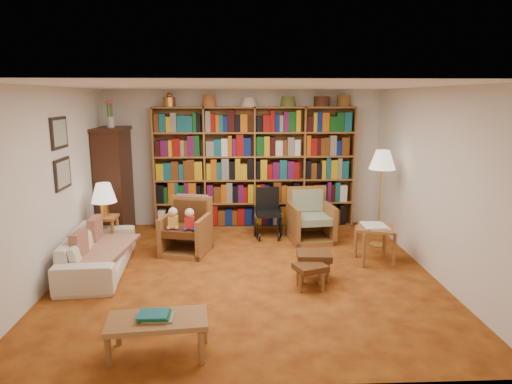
{
  "coord_description": "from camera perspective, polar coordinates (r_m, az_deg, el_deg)",
  "views": [
    {
      "loc": [
        -0.13,
        -5.88,
        2.37
      ],
      "look_at": [
        0.15,
        0.6,
        1.01
      ],
      "focal_mm": 32.0,
      "sensor_mm": 36.0,
      "label": 1
    }
  ],
  "objects": [
    {
      "name": "sofa",
      "position": [
        6.72,
        -19.12,
        -7.04
      ],
      "size": [
        1.92,
        0.86,
        0.55
      ],
      "primitive_type": "imported",
      "rotation": [
        0.0,
        0.0,
        1.64
      ],
      "color": "beige",
      "rests_on": "floor"
    },
    {
      "name": "cushion_left",
      "position": [
        7.02,
        -19.43,
        -4.74
      ],
      "size": [
        0.12,
        0.37,
        0.37
      ],
      "primitive_type": "cube",
      "rotation": [
        0.0,
        0.0,
        -0.01
      ],
      "color": "maroon",
      "rests_on": "sofa"
    },
    {
      "name": "side_table_lamp",
      "position": [
        7.42,
        -18.24,
        -4.16
      ],
      "size": [
        0.35,
        0.35,
        0.57
      ],
      "color": "olive",
      "rests_on": "floor"
    },
    {
      "name": "curio_cabinet",
      "position": [
        8.29,
        -17.31,
        1.44
      ],
      "size": [
        0.5,
        0.95,
        2.4
      ],
      "color": "#391A0F",
      "rests_on": "floor"
    },
    {
      "name": "footstool_a",
      "position": [
        6.08,
        7.26,
        -8.11
      ],
      "size": [
        0.47,
        0.41,
        0.38
      ],
      "color": "#533016",
      "rests_on": "floor"
    },
    {
      "name": "cushion_right",
      "position": [
        6.38,
        -21.23,
        -6.5
      ],
      "size": [
        0.14,
        0.37,
        0.36
      ],
      "primitive_type": "cube",
      "rotation": [
        0.0,
        0.0,
        -0.07
      ],
      "color": "maroon",
      "rests_on": "sofa"
    },
    {
      "name": "ceiling",
      "position": [
        5.89,
        -1.26,
        13.09
      ],
      "size": [
        5.0,
        5.0,
        0.0
      ],
      "primitive_type": "plane",
      "rotation": [
        3.14,
        0.0,
        0.0
      ],
      "color": "white",
      "rests_on": "wall_back"
    },
    {
      "name": "coffee_table",
      "position": [
        4.48,
        -12.21,
        -15.71
      ],
      "size": [
        0.96,
        0.56,
        0.42
      ],
      "color": "olive",
      "rests_on": "floor"
    },
    {
      "name": "wheelchair",
      "position": [
        7.9,
        1.49,
        -2.77
      ],
      "size": [
        0.48,
        0.67,
        0.83
      ],
      "color": "black",
      "rests_on": "floor"
    },
    {
      "name": "bookshelf",
      "position": [
        8.31,
        -0.19,
        3.52
      ],
      "size": [
        3.6,
        0.3,
        2.42
      ],
      "color": "olive",
      "rests_on": "floor"
    },
    {
      "name": "framed_pictures",
      "position": [
        6.66,
        -23.2,
        4.45
      ],
      "size": [
        0.03,
        0.52,
        0.97
      ],
      "color": "black",
      "rests_on": "wall_left"
    },
    {
      "name": "table_lamp",
      "position": [
        7.3,
        -18.5,
        -0.23
      ],
      "size": [
        0.38,
        0.38,
        0.52
      ],
      "color": "gold",
      "rests_on": "side_table_lamp"
    },
    {
      "name": "sofa_throw",
      "position": [
        6.69,
        -18.72,
        -6.84
      ],
      "size": [
        0.83,
        1.36,
        0.04
      ],
      "primitive_type": "cube",
      "rotation": [
        0.0,
        0.0,
        -0.11
      ],
      "color": "beige",
      "rests_on": "sofa"
    },
    {
      "name": "wall_front",
      "position": [
        3.57,
        -0.28,
        -6.46
      ],
      "size": [
        5.0,
        0.0,
        5.0
      ],
      "primitive_type": "plane",
      "rotation": [
        -1.57,
        0.0,
        0.0
      ],
      "color": "white",
      "rests_on": "floor"
    },
    {
      "name": "wall_left",
      "position": [
        6.44,
        -24.03,
        0.78
      ],
      "size": [
        0.0,
        5.0,
        5.0
      ],
      "primitive_type": "plane",
      "rotation": [
        1.57,
        0.0,
        1.57
      ],
      "color": "white",
      "rests_on": "floor"
    },
    {
      "name": "wall_back",
      "position": [
        8.46,
        -1.59,
        4.21
      ],
      "size": [
        5.0,
        0.0,
        5.0
      ],
      "primitive_type": "plane",
      "rotation": [
        1.57,
        0.0,
        0.0
      ],
      "color": "white",
      "rests_on": "floor"
    },
    {
      "name": "armchair_sage",
      "position": [
        7.76,
        6.78,
        -3.49
      ],
      "size": [
        0.79,
        0.81,
        0.87
      ],
      "color": "olive",
      "rests_on": "floor"
    },
    {
      "name": "wall_right",
      "position": [
        6.54,
        21.26,
        1.16
      ],
      "size": [
        0.0,
        5.0,
        5.0
      ],
      "primitive_type": "plane",
      "rotation": [
        1.57,
        0.0,
        -1.57
      ],
      "color": "white",
      "rests_on": "floor"
    },
    {
      "name": "floor_lamp",
      "position": [
        7.4,
        15.5,
        3.42
      ],
      "size": [
        0.41,
        0.41,
        1.56
      ],
      "color": "gold",
      "rests_on": "floor"
    },
    {
      "name": "floor",
      "position": [
        6.34,
        -1.15,
        -10.11
      ],
      "size": [
        5.0,
        5.0,
        0.0
      ],
      "primitive_type": "plane",
      "color": "#A95A1A",
      "rests_on": "ground"
    },
    {
      "name": "armchair_leather",
      "position": [
        7.18,
        -8.71,
        -4.65
      ],
      "size": [
        0.83,
        0.85,
        0.85
      ],
      "color": "olive",
      "rests_on": "floor"
    },
    {
      "name": "footstool_b",
      "position": [
        5.81,
        6.81,
        -9.54
      ],
      "size": [
        0.46,
        0.43,
        0.32
      ],
      "color": "#533016",
      "rests_on": "floor"
    },
    {
      "name": "side_table_papers",
      "position": [
        6.81,
        14.67,
        -4.91
      ],
      "size": [
        0.66,
        0.66,
        0.57
      ],
      "color": "olive",
      "rests_on": "floor"
    }
  ]
}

